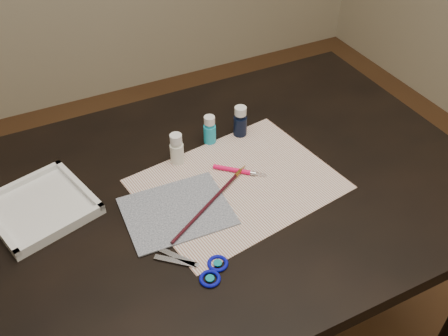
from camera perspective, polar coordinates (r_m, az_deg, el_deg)
name	(u,v)px	position (r m, az deg, el deg)	size (l,w,h in m)	color
table	(224,276)	(1.52, 0.00, -12.21)	(1.30, 0.90, 0.75)	black
paper	(238,184)	(1.24, 1.57, -1.84)	(0.47, 0.36, 0.00)	silver
canvas	(177,211)	(1.17, -5.41, -4.91)	(0.24, 0.19, 0.00)	black
paint_bottle_white	(177,149)	(1.28, -5.43, 2.22)	(0.04, 0.04, 0.09)	white
paint_bottle_cyan	(210,130)	(1.35, -1.65, 4.41)	(0.03, 0.03, 0.08)	#1CA8C9
paint_bottle_navy	(240,121)	(1.37, 1.87, 5.36)	(0.04, 0.04, 0.09)	black
paintbrush	(212,200)	(1.18, -1.38, -3.73)	(0.31, 0.01, 0.01)	black
craft_knife	(241,171)	(1.27, 1.93, -0.36)	(0.14, 0.01, 0.01)	#FF0D58
scissors	(189,265)	(1.07, -4.01, -11.06)	(0.17, 0.09, 0.01)	silver
palette_tray	(40,206)	(1.24, -20.24, -4.13)	(0.22, 0.22, 0.03)	silver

